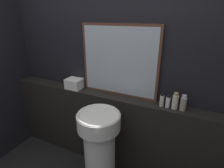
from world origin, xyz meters
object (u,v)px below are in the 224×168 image
object	(u,v)px
body_wash_bottle	(183,103)
lotion_bottle	(175,101)
pedestal_sink	(100,149)
mirror	(119,61)
conditioner_bottle	(168,102)
towel_stack	(74,84)
shampoo_bottle	(162,100)

from	to	relation	value
body_wash_bottle	lotion_bottle	bearing A→B (deg)	-180.00
pedestal_sink	mirror	world-z (taller)	mirror
pedestal_sink	conditioner_bottle	xyz separation A→B (m)	(0.54, 0.37, 0.47)
towel_stack	body_wash_bottle	bearing A→B (deg)	0.00
mirror	towel_stack	world-z (taller)	mirror
pedestal_sink	mirror	size ratio (longest dim) A/B	1.09
towel_stack	shampoo_bottle	distance (m)	1.02
lotion_bottle	body_wash_bottle	distance (m)	0.07
pedestal_sink	body_wash_bottle	bearing A→B (deg)	28.59
shampoo_bottle	conditioner_bottle	distance (m)	0.06
mirror	conditioner_bottle	world-z (taller)	mirror
towel_stack	conditioner_bottle	world-z (taller)	conditioner_bottle
conditioner_bottle	body_wash_bottle	xyz separation A→B (m)	(0.13, -0.00, 0.01)
pedestal_sink	shampoo_bottle	xyz separation A→B (m)	(0.49, 0.37, 0.48)
body_wash_bottle	towel_stack	bearing A→B (deg)	180.00
mirror	conditioner_bottle	distance (m)	0.62
pedestal_sink	mirror	bearing A→B (deg)	89.04
towel_stack	lotion_bottle	bearing A→B (deg)	-0.00
shampoo_bottle	body_wash_bottle	bearing A→B (deg)	0.00
pedestal_sink	lotion_bottle	bearing A→B (deg)	31.35
pedestal_sink	shampoo_bottle	size ratio (longest dim) A/B	6.90
lotion_bottle	body_wash_bottle	world-z (taller)	lotion_bottle
towel_stack	body_wash_bottle	size ratio (longest dim) A/B	1.24
mirror	shampoo_bottle	xyz separation A→B (m)	(0.48, -0.07, -0.31)
shampoo_bottle	towel_stack	bearing A→B (deg)	180.00
towel_stack	shampoo_bottle	bearing A→B (deg)	0.00
mirror	towel_stack	distance (m)	0.63
shampoo_bottle	conditioner_bottle	world-z (taller)	shampoo_bottle
mirror	body_wash_bottle	size ratio (longest dim) A/B	5.54
mirror	lotion_bottle	xyz separation A→B (m)	(0.60, -0.07, -0.30)
conditioner_bottle	shampoo_bottle	bearing A→B (deg)	-180.00
towel_stack	conditioner_bottle	bearing A→B (deg)	0.00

